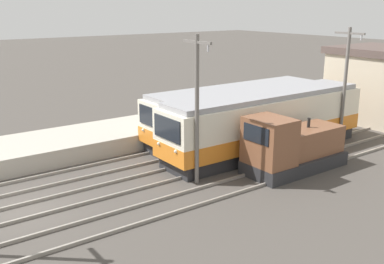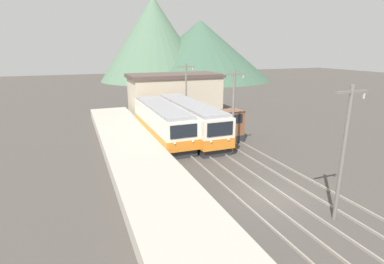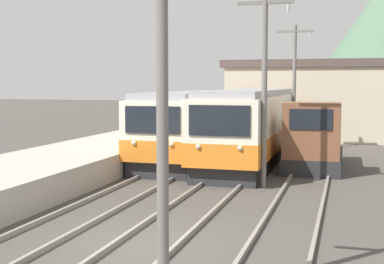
{
  "view_description": "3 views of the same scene",
  "coord_description": "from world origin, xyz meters",
  "px_view_note": "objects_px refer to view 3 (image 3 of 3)",
  "views": [
    {
      "loc": [
        17.86,
        -4.25,
        8.21
      ],
      "look_at": [
        -0.67,
        9.12,
        1.73
      ],
      "focal_mm": 42.0,
      "sensor_mm": 36.0,
      "label": 1
    },
    {
      "loc": [
        -10.27,
        -13.41,
        8.55
      ],
      "look_at": [
        -1.33,
        9.18,
        1.81
      ],
      "focal_mm": 28.0,
      "sensor_mm": 36.0,
      "label": 2
    },
    {
      "loc": [
        4.6,
        -11.49,
        3.78
      ],
      "look_at": [
        -1.31,
        8.71,
        1.86
      ],
      "focal_mm": 50.0,
      "sensor_mm": 36.0,
      "label": 3
    }
  ],
  "objects_px": {
    "catenary_mast_mid": "(265,82)",
    "shunting_locomotive": "(314,142)",
    "commuter_train_left": "(196,128)",
    "catenary_mast_far": "(294,83)",
    "commuter_train_center": "(252,129)",
    "catenary_mast_near": "(163,81)"
  },
  "relations": [
    {
      "from": "shunting_locomotive",
      "to": "catenary_mast_mid",
      "type": "height_order",
      "value": "catenary_mast_mid"
    },
    {
      "from": "commuter_train_center",
      "to": "catenary_mast_far",
      "type": "relative_size",
      "value": 1.94
    },
    {
      "from": "shunting_locomotive",
      "to": "catenary_mast_far",
      "type": "height_order",
      "value": "catenary_mast_far"
    },
    {
      "from": "commuter_train_center",
      "to": "shunting_locomotive",
      "type": "xyz_separation_m",
      "value": [
        3.0,
        -1.18,
        -0.42
      ]
    },
    {
      "from": "commuter_train_center",
      "to": "catenary_mast_mid",
      "type": "distance_m",
      "value": 6.6
    },
    {
      "from": "commuter_train_left",
      "to": "commuter_train_center",
      "type": "relative_size",
      "value": 0.92
    },
    {
      "from": "catenary_mast_mid",
      "to": "catenary_mast_far",
      "type": "height_order",
      "value": "same"
    },
    {
      "from": "shunting_locomotive",
      "to": "catenary_mast_far",
      "type": "distance_m",
      "value": 6.81
    },
    {
      "from": "commuter_train_left",
      "to": "catenary_mast_far",
      "type": "xyz_separation_m",
      "value": [
        4.31,
        4.79,
        2.23
      ]
    },
    {
      "from": "shunting_locomotive",
      "to": "catenary_mast_mid",
      "type": "bearing_deg",
      "value": -107.04
    },
    {
      "from": "commuter_train_left",
      "to": "shunting_locomotive",
      "type": "relative_size",
      "value": 2.19
    },
    {
      "from": "commuter_train_left",
      "to": "commuter_train_center",
      "type": "height_order",
      "value": "commuter_train_center"
    },
    {
      "from": "catenary_mast_far",
      "to": "commuter_train_center",
      "type": "bearing_deg",
      "value": -107.01
    },
    {
      "from": "commuter_train_left",
      "to": "shunting_locomotive",
      "type": "bearing_deg",
      "value": -12.82
    },
    {
      "from": "commuter_train_left",
      "to": "commuter_train_center",
      "type": "distance_m",
      "value": 2.8
    },
    {
      "from": "catenary_mast_mid",
      "to": "shunting_locomotive",
      "type": "bearing_deg",
      "value": 72.96
    },
    {
      "from": "commuter_train_left",
      "to": "commuter_train_center",
      "type": "bearing_deg",
      "value": -2.9
    },
    {
      "from": "commuter_train_center",
      "to": "catenary_mast_near",
      "type": "xyz_separation_m",
      "value": [
        1.51,
        -17.02,
        2.18
      ]
    },
    {
      "from": "catenary_mast_mid",
      "to": "commuter_train_left",
      "type": "bearing_deg",
      "value": 124.85
    },
    {
      "from": "catenary_mast_near",
      "to": "commuter_train_center",
      "type": "bearing_deg",
      "value": 95.06
    },
    {
      "from": "shunting_locomotive",
      "to": "catenary_mast_far",
      "type": "xyz_separation_m",
      "value": [
        -1.49,
        6.11,
        2.6
      ]
    },
    {
      "from": "commuter_train_left",
      "to": "shunting_locomotive",
      "type": "height_order",
      "value": "commuter_train_left"
    }
  ]
}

